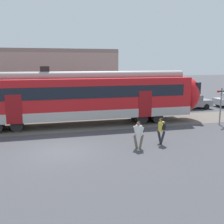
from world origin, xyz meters
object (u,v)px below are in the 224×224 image
at_px(pedestrian_white, 139,132).
at_px(parked_car_grey, 192,102).
at_px(pedestrian_yellow, 162,129).
at_px(crossing_signal, 221,100).

distance_m(pedestrian_white, parked_car_grey, 15.42).
bearing_deg(pedestrian_yellow, parked_car_grey, 51.19).
bearing_deg(pedestrian_yellow, pedestrian_white, -163.38).
relative_size(pedestrian_white, pedestrian_yellow, 1.00).
bearing_deg(pedestrian_yellow, crossing_signal, 27.57).
xyz_separation_m(pedestrian_white, parked_car_grey, (10.42, 11.37, -0.21)).
xyz_separation_m(pedestrian_yellow, crossing_signal, (6.84, 3.57, 1.02)).
bearing_deg(parked_car_grey, pedestrian_yellow, -128.81).
relative_size(pedestrian_white, parked_car_grey, 0.41).
bearing_deg(pedestrian_white, pedestrian_yellow, 16.62).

